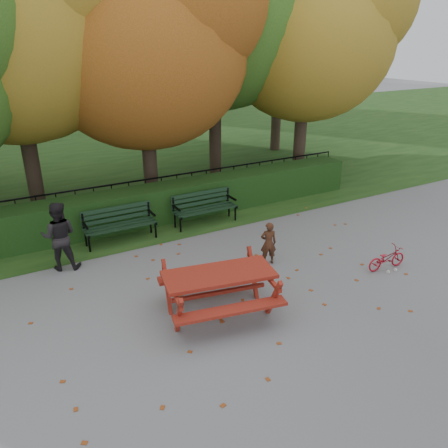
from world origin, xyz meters
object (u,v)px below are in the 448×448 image
tree_g (290,24)px  bench_right (204,205)px  bicycle (387,258)px  picnic_table (219,282)px  child (268,243)px  tree_e (320,29)px  adult (59,236)px  tree_c (156,37)px  tree_b (21,12)px  bench_left (119,222)px

tree_g → bench_right: (-7.23, -6.06, -4.85)m
tree_g → bicycle: 12.61m
tree_g → bicycle: tree_g is taller
picnic_table → child: child is taller
bench_right → picnic_table: (-1.75, -4.07, 0.15)m
tree_e → adult: (-9.38, -2.87, -4.30)m
child → adult: adult is taller
tree_g → bench_right: 10.61m
tree_c → bicycle: size_ratio=8.09×
tree_b → bench_right: bearing=-40.7°
bench_left → picnic_table: picnic_table is taller
tree_c → tree_g: 8.43m
tree_c → tree_g: (7.50, 3.80, 0.55)m
tree_c → bench_right: size_ratio=4.44×
tree_c → bench_left: size_ratio=4.44×
tree_b → bicycle: 10.79m
tree_g → bicycle: size_ratio=8.65×
tree_c → bicycle: bearing=-68.5°
tree_c → adult: tree_c is taller
bench_left → bicycle: size_ratio=1.82×
tree_e → bench_left: 9.29m
bench_right → child: size_ratio=1.78×
tree_b → tree_e: bearing=-6.2°
tree_g → child: (-7.04, -8.92, -4.87)m
tree_c → bicycle: (2.62, -6.64, -4.56)m
child → tree_c: bearing=-62.7°
tree_b → bench_left: tree_b is taller
bench_right → bicycle: size_ratio=1.82×
tree_b → bench_left: (1.14, -3.04, -4.88)m
tree_g → bench_right: tree_g is taller
bench_right → adult: adult is taller
tree_g → child: bearing=-128.3°
tree_b → bench_left: bearing=-69.4°
adult → bicycle: size_ratio=1.59×
tree_e → bench_left: size_ratio=4.53×
adult → tree_e: bearing=-143.6°
adult → bicycle: 7.28m
tree_b → adult: bearing=-96.2°
tree_c → tree_e: bearing=-1.9°
tree_c → bicycle: tree_c is taller
bench_right → tree_b: bearing=139.3°
tree_e → bicycle: (-3.07, -6.45, -4.82)m
tree_b → tree_g: 11.19m
tree_e → picnic_table: (-7.17, -6.14, -4.41)m
picnic_table → bench_left: bearing=110.1°
tree_g → adult: bearing=-148.5°
tree_e → tree_g: bearing=65.6°
bench_left → picnic_table: size_ratio=0.79×
picnic_table → child: bearing=42.9°
child → bench_right: bearing=-63.9°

